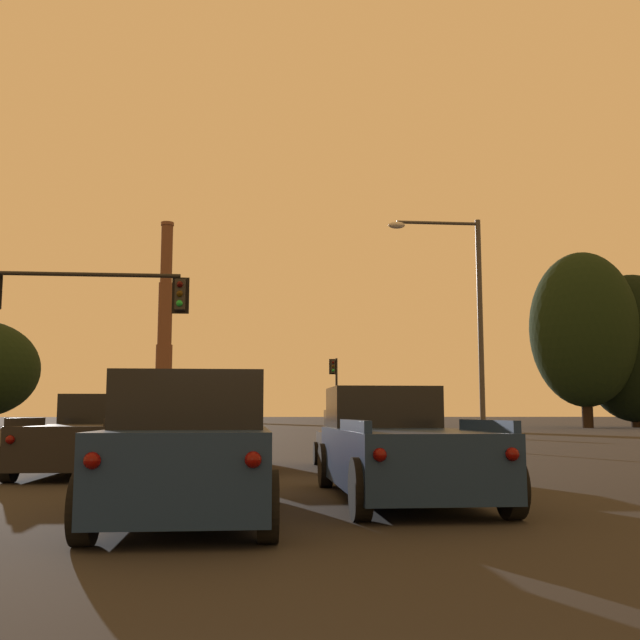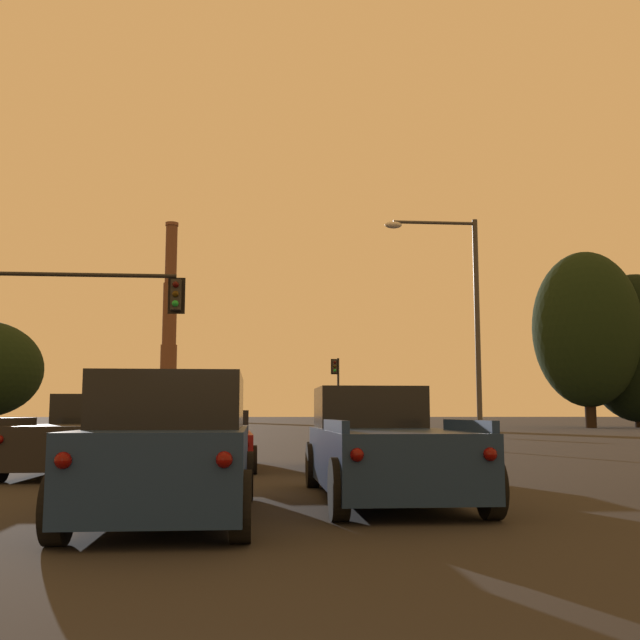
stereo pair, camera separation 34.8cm
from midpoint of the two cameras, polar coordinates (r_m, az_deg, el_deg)
pickup_truck_right_lane_second at (r=12.28m, az=5.10°, el=-9.65°), size 2.18×5.51×1.82m
suv_center_lane_second at (r=10.07m, az=-10.67°, el=-9.58°), size 2.12×4.91×1.86m
sedan_center_lane_front at (r=19.01m, az=-7.95°, el=-9.12°), size 2.09×4.74×1.43m
pickup_truck_left_lane_front at (r=18.36m, az=-17.64°, el=-8.51°), size 2.27×5.54×1.82m
hatchback_right_lane_front at (r=18.47m, az=2.36°, el=-9.25°), size 1.95×4.13×1.44m
traffic_light_far_right at (r=60.52m, az=0.97°, el=-4.81°), size 0.78×0.50×5.80m
traffic_light_overhead_left at (r=26.42m, az=-20.08°, el=0.60°), size 6.95×0.50×6.08m
street_lamp at (r=28.45m, az=10.66°, el=1.05°), size 3.55×0.36×8.65m
smokestack at (r=158.26m, az=-11.83°, el=-1.56°), size 5.41×5.41×41.46m
treeline_far_right at (r=75.88m, az=19.33°, el=-0.67°), size 10.27×9.24×16.84m
treeline_right_mid at (r=79.75m, az=22.63°, el=-1.97°), size 10.58×9.52×15.05m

